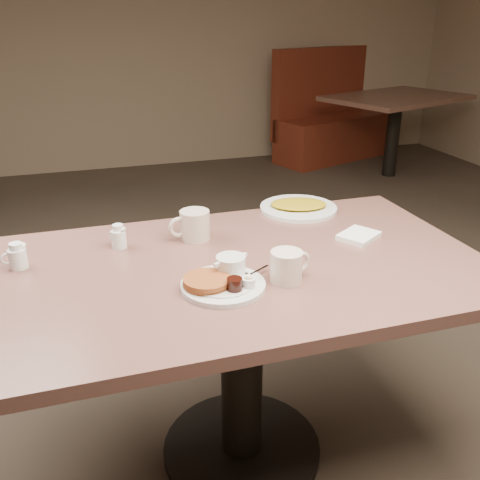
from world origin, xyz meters
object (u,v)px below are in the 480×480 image
object	(u,v)px
main_plate	(223,279)
coffee_mug_far	(194,225)
booth_back_right	(335,120)
coffee_mug_near	(287,266)
diner_table	(242,311)
creamer_right	(119,237)
hash_plate	(298,207)
creamer_left	(17,257)

from	to	relation	value
main_plate	coffee_mug_far	distance (m)	0.36
coffee_mug_far	booth_back_right	xyz separation A→B (m)	(2.27, 3.41, -0.39)
coffee_mug_near	main_plate	bearing A→B (deg)	174.34
diner_table	booth_back_right	world-z (taller)	booth_back_right
creamer_right	booth_back_right	world-z (taller)	booth_back_right
main_plate	booth_back_right	size ratio (longest dim) A/B	0.18
diner_table	hash_plate	xyz separation A→B (m)	(0.35, 0.39, 0.18)
coffee_mug_far	creamer_right	world-z (taller)	coffee_mug_far
diner_table	creamer_left	world-z (taller)	creamer_left
hash_plate	creamer_left	bearing A→B (deg)	-167.89
coffee_mug_far	hash_plate	distance (m)	0.48
diner_table	main_plate	bearing A→B (deg)	-127.63
main_plate	creamer_left	distance (m)	0.63
coffee_mug_far	diner_table	bearing A→B (deg)	-67.40
main_plate	coffee_mug_far	size ratio (longest dim) A/B	2.17
diner_table	creamer_left	distance (m)	0.70
coffee_mug_near	creamer_right	xyz separation A→B (m)	(-0.43, 0.38, -0.01)
booth_back_right	diner_table	bearing A→B (deg)	-120.86
main_plate	creamer_right	xyz separation A→B (m)	(-0.25, 0.36, 0.01)
coffee_mug_near	creamer_right	bearing A→B (deg)	138.85
coffee_mug_far	creamer_left	bearing A→B (deg)	-174.12
creamer_right	hash_plate	distance (m)	0.72
diner_table	coffee_mug_far	world-z (taller)	coffee_mug_far
hash_plate	booth_back_right	size ratio (longest dim) A/B	0.20
creamer_right	main_plate	bearing A→B (deg)	-55.49
coffee_mug_far	creamer_right	distance (m)	0.25
creamer_right	diner_table	bearing A→B (deg)	-34.31
coffee_mug_near	creamer_left	xyz separation A→B (m)	(-0.74, 0.32, -0.01)
coffee_mug_near	creamer_right	size ratio (longest dim) A/B	1.75
booth_back_right	coffee_mug_near	bearing A→B (deg)	-118.86
main_plate	booth_back_right	distance (m)	4.41
creamer_right	booth_back_right	distance (m)	4.25
diner_table	coffee_mug_far	size ratio (longest dim) A/B	10.31
coffee_mug_near	diner_table	bearing A→B (deg)	121.75
diner_table	creamer_left	bearing A→B (deg)	164.97
creamer_left	creamer_right	xyz separation A→B (m)	(0.30, 0.06, 0.00)
main_plate	coffee_mug_far	bearing A→B (deg)	89.90
main_plate	creamer_right	world-z (taller)	creamer_right
creamer_right	creamer_left	bearing A→B (deg)	-168.61
diner_table	booth_back_right	distance (m)	4.24
coffee_mug_far	hash_plate	bearing A→B (deg)	19.37
creamer_left	creamer_right	bearing A→B (deg)	11.39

